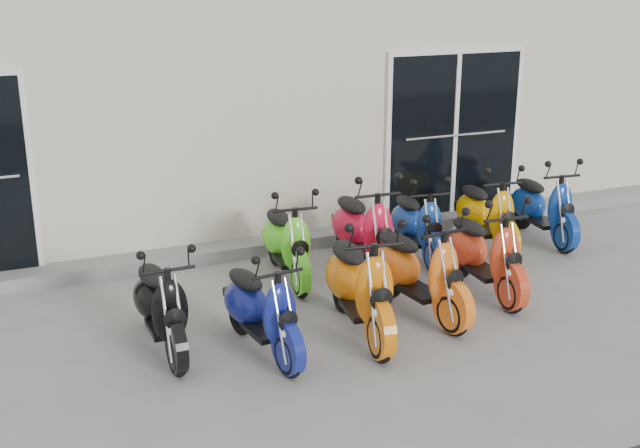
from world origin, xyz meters
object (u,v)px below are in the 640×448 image
at_px(scooter_front_orange_b, 419,259).
at_px(scooter_back_yellow, 487,205).
at_px(scooter_front_black, 160,294).
at_px(scooter_front_red, 485,242).
at_px(scooter_back_blue, 418,215).
at_px(scooter_back_extra, 544,197).
at_px(scooter_back_red, 363,219).
at_px(scooter_back_green, 286,231).
at_px(scooter_front_blue, 261,297).
at_px(scooter_front_orange_a, 360,272).

distance_m(scooter_front_orange_b, scooter_back_yellow, 2.22).
distance_m(scooter_front_black, scooter_front_red, 3.41).
height_order(scooter_back_blue, scooter_back_extra, scooter_back_extra).
bearing_deg(scooter_back_yellow, scooter_back_red, -171.13).
distance_m(scooter_back_green, scooter_back_extra, 3.45).
height_order(scooter_back_green, scooter_back_yellow, scooter_back_yellow).
bearing_deg(scooter_front_blue, scooter_front_black, 146.06).
bearing_deg(scooter_back_green, scooter_back_blue, 6.67).
xyz_separation_m(scooter_front_blue, scooter_back_green, (0.84, 1.57, 0.02)).
distance_m(scooter_front_black, scooter_back_extra, 5.22).
bearing_deg(scooter_back_green, scooter_front_red, -28.31).
bearing_deg(scooter_back_blue, scooter_front_black, -152.28).
xyz_separation_m(scooter_back_red, scooter_back_blue, (0.76, 0.10, -0.07)).
bearing_deg(scooter_back_blue, scooter_front_red, -77.25).
bearing_deg(scooter_back_red, scooter_front_orange_b, -88.87).
xyz_separation_m(scooter_back_green, scooter_back_blue, (1.66, 0.04, -0.03)).
bearing_deg(scooter_front_orange_b, scooter_back_blue, 53.63).
xyz_separation_m(scooter_front_blue, scooter_front_red, (2.61, 0.39, 0.03)).
xyz_separation_m(scooter_front_red, scooter_back_yellow, (0.83, 1.18, -0.01)).
xyz_separation_m(scooter_front_black, scooter_back_red, (2.54, 1.10, 0.06)).
xyz_separation_m(scooter_front_black, scooter_back_blue, (3.30, 1.20, -0.01)).
bearing_deg(scooter_back_yellow, scooter_back_extra, 6.77).
xyz_separation_m(scooter_back_red, scooter_back_yellow, (1.70, 0.06, -0.05)).
relative_size(scooter_front_black, scooter_back_green, 0.98).
distance_m(scooter_back_green, scooter_back_yellow, 2.60).
bearing_deg(scooter_back_blue, scooter_front_orange_a, -126.14).
relative_size(scooter_front_orange_b, scooter_back_blue, 1.10).
relative_size(scooter_front_orange_b, scooter_front_red, 1.03).
distance_m(scooter_back_green, scooter_back_blue, 1.66).
height_order(scooter_front_orange_a, scooter_front_red, scooter_front_orange_a).
relative_size(scooter_front_orange_a, scooter_back_yellow, 1.10).
height_order(scooter_front_orange_b, scooter_front_red, scooter_front_orange_b).
bearing_deg(scooter_front_blue, scooter_front_orange_a, -5.82).
relative_size(scooter_front_red, scooter_back_green, 1.02).
distance_m(scooter_front_blue, scooter_back_green, 1.78).
relative_size(scooter_front_orange_b, scooter_back_yellow, 1.05).
height_order(scooter_front_blue, scooter_front_orange_a, scooter_front_orange_a).
xyz_separation_m(scooter_front_orange_a, scooter_front_red, (1.64, 0.37, -0.05)).
height_order(scooter_front_blue, scooter_front_red, scooter_front_red).
xyz_separation_m(scooter_front_blue, scooter_back_yellow, (3.44, 1.57, 0.02)).
relative_size(scooter_back_green, scooter_back_blue, 1.05).
bearing_deg(scooter_back_red, scooter_back_green, 179.04).
bearing_deg(scooter_front_orange_a, scooter_front_black, 175.13).
bearing_deg(scooter_back_green, scooter_back_red, 1.38).
height_order(scooter_front_blue, scooter_back_extra, scooter_back_extra).
distance_m(scooter_back_yellow, scooter_back_extra, 0.85).
height_order(scooter_front_blue, scooter_back_yellow, scooter_back_yellow).
height_order(scooter_back_green, scooter_back_blue, scooter_back_green).
relative_size(scooter_back_green, scooter_back_yellow, 1.00).
relative_size(scooter_front_blue, scooter_front_red, 0.94).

